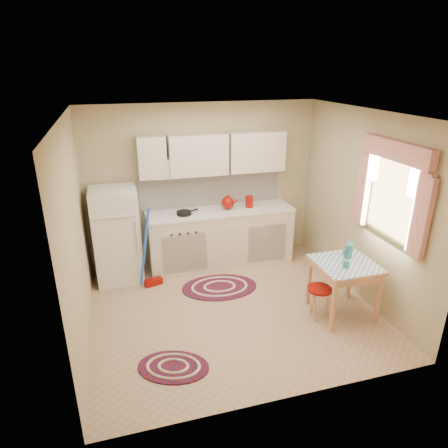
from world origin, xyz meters
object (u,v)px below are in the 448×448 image
(table, at_px, (343,289))
(stool, at_px, (318,302))
(fridge, at_px, (117,235))
(base_cabinets, at_px, (220,238))

(table, xyz_separation_m, stool, (-0.32, 0.01, -0.15))
(fridge, relative_size, base_cabinets, 0.62)
(stool, bearing_deg, base_cabinets, 114.33)
(base_cabinets, height_order, stool, base_cabinets)
(base_cabinets, distance_m, table, 2.10)
(fridge, distance_m, base_cabinets, 1.59)
(table, bearing_deg, stool, 178.14)
(base_cabinets, bearing_deg, table, -57.74)
(fridge, relative_size, stool, 3.33)
(fridge, relative_size, table, 1.94)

